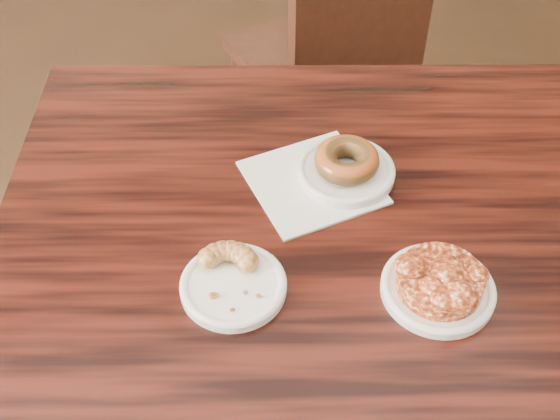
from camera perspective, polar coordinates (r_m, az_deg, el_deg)
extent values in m
cube|color=black|center=(1.27, 2.47, -15.08)|extent=(1.11, 1.11, 0.75)
cube|color=white|center=(1.07, 2.65, 2.26)|extent=(0.21, 0.21, 0.00)
cylinder|color=silver|center=(1.07, 5.36, 3.15)|extent=(0.15, 0.15, 0.01)
cylinder|color=white|center=(0.93, -3.81, -6.20)|extent=(0.14, 0.14, 0.01)
cylinder|color=white|center=(0.95, 12.69, -6.31)|extent=(0.15, 0.15, 0.01)
torus|color=brown|center=(1.06, 5.45, 4.06)|extent=(0.10, 0.10, 0.03)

